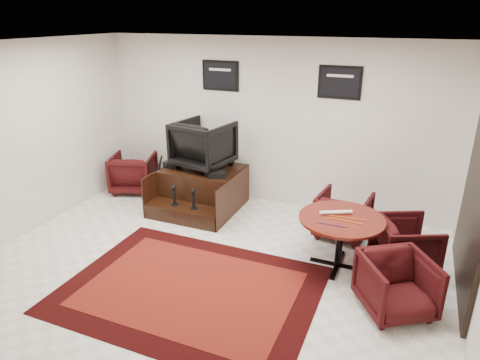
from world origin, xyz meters
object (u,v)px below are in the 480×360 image
at_px(shine_podium, 201,190).
at_px(table_chair_back, 343,213).
at_px(table_chair_corner, 397,283).
at_px(shine_chair, 203,142).
at_px(table_chair_window, 406,242).
at_px(armchair_side, 133,171).
at_px(meeting_table, 341,224).

bearing_deg(shine_podium, table_chair_back, -2.57).
bearing_deg(table_chair_corner, shine_podium, 120.19).
bearing_deg(shine_chair, table_chair_back, -175.69).
bearing_deg(shine_podium, table_chair_window, -11.21).
height_order(table_chair_window, table_chair_corner, table_chair_window).
bearing_deg(table_chair_back, table_chair_corner, 125.67).
bearing_deg(shine_chair, table_chair_corner, 161.46).
bearing_deg(shine_podium, shine_chair, 90.00).
height_order(armchair_side, table_chair_window, armchair_side).
relative_size(table_chair_window, table_chair_corner, 1.00).
distance_m(armchair_side, table_chair_back, 3.94).
xyz_separation_m(shine_chair, table_chair_back, (2.43, -0.25, -0.75)).
distance_m(shine_podium, table_chair_corner, 3.68).
distance_m(shine_podium, armchair_side, 1.51).
relative_size(table_chair_back, table_chair_window, 1.01).
xyz_separation_m(meeting_table, table_chair_window, (0.80, 0.32, -0.25)).
height_order(shine_chair, armchair_side, shine_chair).
height_order(meeting_table, table_chair_back, table_chair_back).
distance_m(armchair_side, table_chair_window, 4.89).
relative_size(meeting_table, table_chair_window, 1.48).
bearing_deg(armchair_side, shine_podium, 154.71).
xyz_separation_m(shine_podium, meeting_table, (2.53, -0.98, 0.31)).
xyz_separation_m(shine_podium, armchair_side, (-1.50, 0.16, 0.08)).
distance_m(shine_podium, table_chair_back, 2.43).
xyz_separation_m(meeting_table, table_chair_back, (-0.10, 0.87, -0.25)).
height_order(shine_chair, table_chair_back, shine_chair).
distance_m(shine_chair, table_chair_back, 2.55).
xyz_separation_m(armchair_side, table_chair_back, (3.93, -0.27, -0.02)).
distance_m(table_chair_back, table_chair_window, 1.05).
distance_m(shine_chair, table_chair_corner, 3.82).
height_order(shine_podium, shine_chair, shine_chair).
distance_m(meeting_table, table_chair_window, 0.89).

